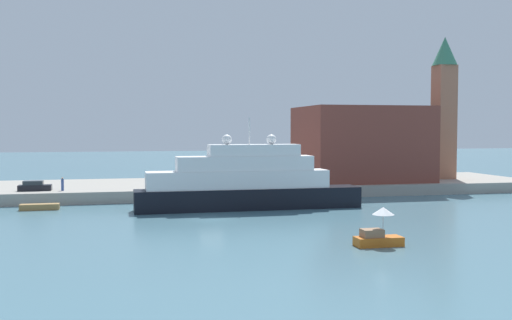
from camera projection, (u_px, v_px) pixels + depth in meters
The scene contains 10 objects.
ground at pixel (212, 219), 64.50m from camera, with size 400.00×400.00×0.00m, color slate.
quay_dock at pixel (185, 188), 90.27m from camera, with size 110.00×21.09×1.60m, color gray.
large_yacht at pixel (246, 183), 72.56m from camera, with size 27.74×3.93×11.20m.
small_motorboat at pixel (379, 232), 49.82m from camera, with size 3.99×1.82×3.27m.
work_barge at pixel (40, 207), 72.01m from camera, with size 4.55×1.40×0.73m, color olive.
harbor_building at pixel (361, 144), 94.80m from camera, with size 18.98×15.27×11.70m, color brown.
bell_tower at pixel (444, 101), 97.78m from camera, with size 4.05×4.05×23.26m.
parked_car at pixel (35, 186), 79.05m from camera, with size 4.22×1.63×1.32m.
person_figure at pixel (62, 184), 78.97m from camera, with size 0.36×0.36×1.80m.
mooring_bollard at pixel (175, 186), 80.44m from camera, with size 0.51×0.51×0.89m, color black.
Camera 1 is at (-9.85, -63.48, 9.84)m, focal length 41.76 mm.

